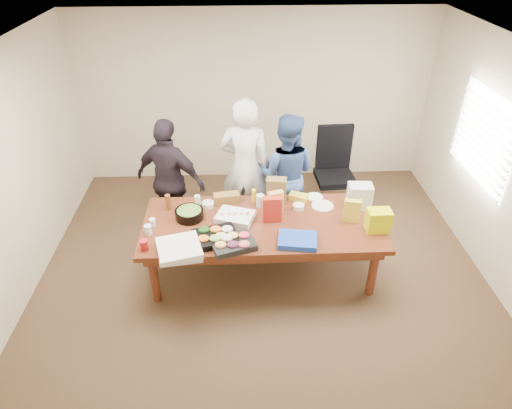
{
  "coord_description": "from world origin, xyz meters",
  "views": [
    {
      "loc": [
        -0.26,
        -4.26,
        3.8
      ],
      "look_at": [
        -0.07,
        0.1,
        0.94
      ],
      "focal_mm": 31.35,
      "sensor_mm": 36.0,
      "label": 1
    }
  ],
  "objects_px": {
    "office_chair": "(335,175)",
    "sheet_cake": "(235,217)",
    "person_center": "(245,167)",
    "conference_table": "(262,247)",
    "person_right": "(286,174)",
    "salad_bowl": "(189,214)"
  },
  "relations": [
    {
      "from": "conference_table",
      "to": "office_chair",
      "type": "xyz_separation_m",
      "value": [
        1.13,
        1.34,
        0.24
      ]
    },
    {
      "from": "conference_table",
      "to": "sheet_cake",
      "type": "bearing_deg",
      "value": 167.12
    },
    {
      "from": "person_center",
      "to": "person_right",
      "type": "distance_m",
      "value": 0.55
    },
    {
      "from": "person_center",
      "to": "conference_table",
      "type": "bearing_deg",
      "value": 113.4
    },
    {
      "from": "office_chair",
      "to": "person_right",
      "type": "height_order",
      "value": "person_right"
    },
    {
      "from": "conference_table",
      "to": "person_center",
      "type": "height_order",
      "value": "person_center"
    },
    {
      "from": "conference_table",
      "to": "salad_bowl",
      "type": "relative_size",
      "value": 8.29
    },
    {
      "from": "conference_table",
      "to": "salad_bowl",
      "type": "bearing_deg",
      "value": 171.56
    },
    {
      "from": "person_center",
      "to": "person_right",
      "type": "relative_size",
      "value": 1.12
    },
    {
      "from": "office_chair",
      "to": "sheet_cake",
      "type": "height_order",
      "value": "office_chair"
    },
    {
      "from": "conference_table",
      "to": "salad_bowl",
      "type": "distance_m",
      "value": 0.97
    },
    {
      "from": "person_center",
      "to": "salad_bowl",
      "type": "xyz_separation_m",
      "value": [
        -0.69,
        -0.85,
        -0.15
      ]
    },
    {
      "from": "person_center",
      "to": "salad_bowl",
      "type": "bearing_deg",
      "value": 64.31
    },
    {
      "from": "salad_bowl",
      "to": "office_chair",
      "type": "bearing_deg",
      "value": 31.25
    },
    {
      "from": "office_chair",
      "to": "person_right",
      "type": "relative_size",
      "value": 0.72
    },
    {
      "from": "person_center",
      "to": "person_right",
      "type": "xyz_separation_m",
      "value": [
        0.54,
        -0.02,
        -0.11
      ]
    },
    {
      "from": "person_right",
      "to": "salad_bowl",
      "type": "relative_size",
      "value": 5.03
    },
    {
      "from": "office_chair",
      "to": "salad_bowl",
      "type": "height_order",
      "value": "office_chair"
    },
    {
      "from": "sheet_cake",
      "to": "salad_bowl",
      "type": "distance_m",
      "value": 0.55
    },
    {
      "from": "conference_table",
      "to": "salad_bowl",
      "type": "xyz_separation_m",
      "value": [
        -0.86,
        0.13,
        0.43
      ]
    },
    {
      "from": "office_chair",
      "to": "sheet_cake",
      "type": "xyz_separation_m",
      "value": [
        -1.45,
        -1.26,
        0.18
      ]
    },
    {
      "from": "salad_bowl",
      "to": "conference_table",
      "type": "bearing_deg",
      "value": -8.44
    }
  ]
}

